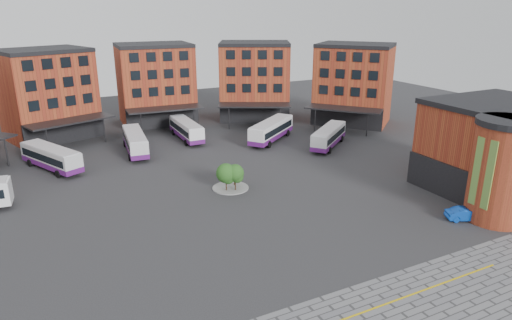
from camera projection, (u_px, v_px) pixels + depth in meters
name	position (u px, v px, depth m)	size (l,w,h in m)	color
ground	(262.00, 233.00, 44.26)	(160.00, 160.00, 0.00)	#28282B
yellow_line	(375.00, 308.00, 33.28)	(26.00, 0.15, 0.02)	gold
main_building	(124.00, 97.00, 72.22)	(94.14, 42.48, 14.60)	#993F21
east_building	(496.00, 150.00, 52.28)	(17.40, 15.40, 10.60)	#993F21
tree_island	(231.00, 175.00, 54.17)	(4.40, 4.40, 3.46)	gray
bus_b	(51.00, 157.00, 61.10)	(7.16, 11.25, 3.16)	silver
bus_c	(135.00, 142.00, 68.20)	(3.77, 11.48, 3.17)	silver
bus_d	(186.00, 129.00, 75.08)	(2.86, 11.00, 3.09)	white
bus_e	(271.00, 130.00, 74.20)	(11.09, 9.30, 3.33)	white
bus_f	(329.00, 136.00, 71.24)	(10.09, 8.66, 3.06)	silver
blue_car	(466.00, 214.00, 46.85)	(1.41, 4.03, 1.33)	#0E44B7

